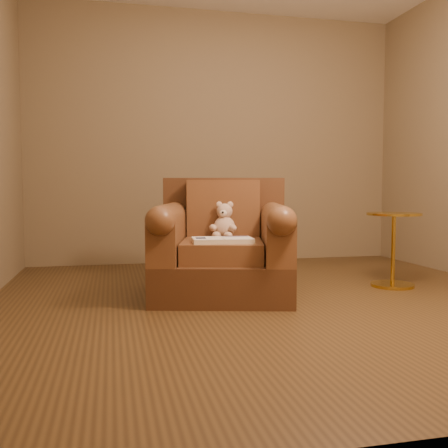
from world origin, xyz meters
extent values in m
plane|color=#50381B|center=(0.00, 0.00, 0.00)|extent=(4.00, 4.00, 0.00)
cube|color=#7F6C4E|center=(0.00, 2.00, 1.35)|extent=(4.00, 0.02, 2.70)
cube|color=#52311B|center=(-0.34, 0.22, 0.14)|extent=(1.18, 1.14, 0.28)
cube|color=#52311B|center=(-0.23, 0.63, 0.58)|extent=(0.98, 0.33, 0.61)
cube|color=brown|center=(-0.35, 0.18, 0.35)|extent=(0.72, 0.80, 0.15)
cube|color=brown|center=(-0.27, 0.51, 0.64)|extent=(0.59, 0.29, 0.44)
cube|color=brown|center=(-0.73, 0.27, 0.43)|extent=(0.39, 0.86, 0.31)
cube|color=brown|center=(0.03, 0.08, 0.43)|extent=(0.39, 0.86, 0.31)
cylinder|color=brown|center=(-0.73, 0.27, 0.59)|extent=(0.39, 0.86, 0.20)
cylinder|color=brown|center=(0.03, 0.08, 0.59)|extent=(0.39, 0.86, 0.20)
ellipsoid|color=#D0AD91|center=(-0.29, 0.36, 0.50)|extent=(0.17, 0.15, 0.17)
sphere|color=#D0AD91|center=(-0.29, 0.36, 0.62)|extent=(0.12, 0.12, 0.12)
ellipsoid|color=#D0AD91|center=(-0.32, 0.39, 0.67)|extent=(0.05, 0.03, 0.05)
ellipsoid|color=#D0AD91|center=(-0.25, 0.35, 0.67)|extent=(0.05, 0.03, 0.05)
ellipsoid|color=beige|center=(-0.31, 0.31, 0.61)|extent=(0.06, 0.04, 0.05)
sphere|color=black|center=(-0.32, 0.29, 0.62)|extent=(0.02, 0.02, 0.02)
ellipsoid|color=#D0AD91|center=(-0.39, 0.32, 0.50)|extent=(0.06, 0.11, 0.06)
ellipsoid|color=#D0AD91|center=(-0.25, 0.26, 0.50)|extent=(0.06, 0.11, 0.06)
ellipsoid|color=#D0AD91|center=(-0.37, 0.28, 0.45)|extent=(0.07, 0.11, 0.06)
ellipsoid|color=#D0AD91|center=(-0.29, 0.25, 0.45)|extent=(0.07, 0.11, 0.06)
cube|color=beige|center=(-0.38, 0.02, 0.44)|extent=(0.44, 0.28, 0.03)
cube|color=white|center=(-0.49, 0.03, 0.45)|extent=(0.22, 0.27, 0.00)
cube|color=white|center=(-0.28, 0.02, 0.45)|extent=(0.22, 0.27, 0.00)
cube|color=beige|center=(-0.38, 0.02, 0.45)|extent=(0.03, 0.25, 0.00)
cube|color=#0F1638|center=(-0.53, 0.04, 0.46)|extent=(0.08, 0.09, 0.00)
cube|color=slate|center=(-0.27, 0.11, 0.46)|extent=(0.19, 0.07, 0.00)
cylinder|color=gold|center=(1.09, 0.27, 0.01)|extent=(0.34, 0.34, 0.03)
cylinder|color=gold|center=(1.09, 0.27, 0.30)|extent=(0.03, 0.03, 0.56)
cylinder|color=gold|center=(1.09, 0.27, 0.59)|extent=(0.43, 0.43, 0.02)
cylinder|color=gold|center=(1.09, 0.27, 0.58)|extent=(0.03, 0.03, 0.02)
camera|label=1|loc=(-1.14, -3.35, 0.79)|focal=40.00mm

